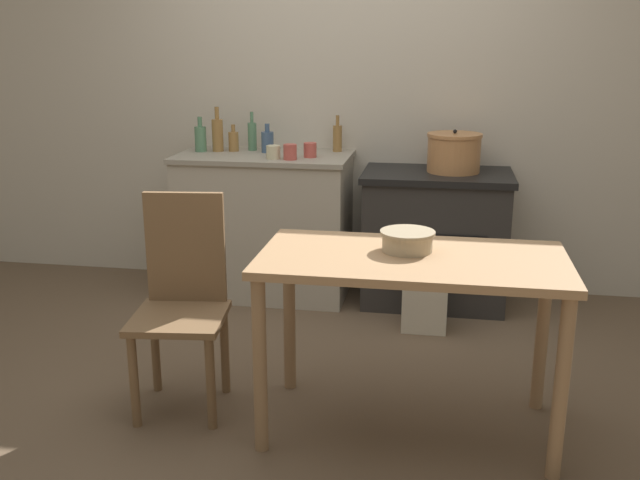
# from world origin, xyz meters

# --- Properties ---
(ground_plane) EXTENTS (14.00, 14.00, 0.00)m
(ground_plane) POSITION_xyz_m (0.00, 0.00, 0.00)
(ground_plane) COLOR brown
(wall_back) EXTENTS (8.00, 0.07, 2.55)m
(wall_back) POSITION_xyz_m (0.00, 1.58, 1.27)
(wall_back) COLOR beige
(wall_back) RESTS_ON ground_plane
(counter_cabinet) EXTENTS (1.09, 0.63, 0.92)m
(counter_cabinet) POSITION_xyz_m (-0.49, 1.25, 0.46)
(counter_cabinet) COLOR #B2A893
(counter_cabinet) RESTS_ON ground_plane
(stove) EXTENTS (0.91, 0.61, 0.83)m
(stove) POSITION_xyz_m (0.59, 1.27, 0.42)
(stove) COLOR #2D2B28
(stove) RESTS_ON ground_plane
(work_table) EXTENTS (1.24, 0.65, 0.77)m
(work_table) POSITION_xyz_m (0.52, -0.32, 0.66)
(work_table) COLOR #A87F56
(work_table) RESTS_ON ground_plane
(chair) EXTENTS (0.45, 0.45, 0.96)m
(chair) POSITION_xyz_m (-0.50, -0.25, 0.50)
(chair) COLOR brown
(chair) RESTS_ON ground_plane
(flour_sack) EXTENTS (0.25, 0.18, 0.34)m
(flour_sack) POSITION_xyz_m (0.55, 0.78, 0.17)
(flour_sack) COLOR beige
(flour_sack) RESTS_ON ground_plane
(stock_pot) EXTENTS (0.33, 0.33, 0.26)m
(stock_pot) POSITION_xyz_m (0.68, 1.29, 0.95)
(stock_pot) COLOR #B77A47
(stock_pot) RESTS_ON stove
(mixing_bowl_large) EXTENTS (0.23, 0.23, 0.09)m
(mixing_bowl_large) POSITION_xyz_m (0.49, -0.26, 0.82)
(mixing_bowl_large) COLOR tan
(mixing_bowl_large) RESTS_ON work_table
(bottle_far_left) EXTENTS (0.07, 0.07, 0.28)m
(bottle_far_left) POSITION_xyz_m (-0.82, 1.32, 1.03)
(bottle_far_left) COLOR olive
(bottle_far_left) RESTS_ON counter_cabinet
(bottle_left) EXTENTS (0.06, 0.06, 0.25)m
(bottle_left) POSITION_xyz_m (-0.61, 1.40, 1.01)
(bottle_left) COLOR #517F5B
(bottle_left) RESTS_ON counter_cabinet
(bottle_mid_left) EXTENTS (0.06, 0.06, 0.23)m
(bottle_mid_left) POSITION_xyz_m (-0.06, 1.44, 1.01)
(bottle_mid_left) COLOR olive
(bottle_mid_left) RESTS_ON counter_cabinet
(bottle_center_left) EXTENTS (0.07, 0.07, 0.17)m
(bottle_center_left) POSITION_xyz_m (-0.72, 1.34, 0.98)
(bottle_center_left) COLOR olive
(bottle_center_left) RESTS_ON counter_cabinet
(bottle_center) EXTENTS (0.07, 0.07, 0.22)m
(bottle_center) POSITION_xyz_m (-0.92, 1.29, 1.00)
(bottle_center) COLOR #517F5B
(bottle_center) RESTS_ON counter_cabinet
(bottle_center_right) EXTENTS (0.08, 0.08, 0.18)m
(bottle_center_right) POSITION_xyz_m (-0.49, 1.33, 0.99)
(bottle_center_right) COLOR #3D5675
(bottle_center_right) RESTS_ON counter_cabinet
(cup_mid_right) EXTENTS (0.08, 0.08, 0.09)m
(cup_mid_right) POSITION_xyz_m (-0.29, 1.07, 0.96)
(cup_mid_right) COLOR #B74C42
(cup_mid_right) RESTS_ON counter_cabinet
(cup_right) EXTENTS (0.08, 0.08, 0.08)m
(cup_right) POSITION_xyz_m (-0.39, 1.08, 0.96)
(cup_right) COLOR beige
(cup_right) RESTS_ON counter_cabinet
(cup_far_right) EXTENTS (0.08, 0.08, 0.09)m
(cup_far_right) POSITION_xyz_m (-0.19, 1.18, 0.96)
(cup_far_right) COLOR #B74C42
(cup_far_right) RESTS_ON counter_cabinet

